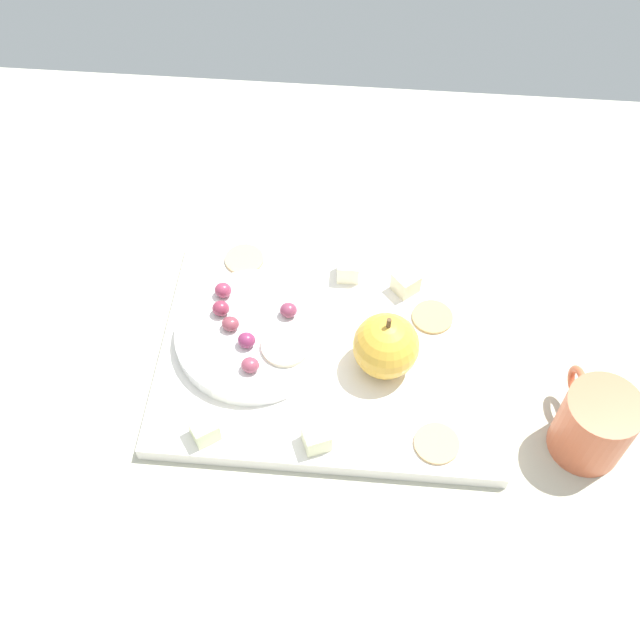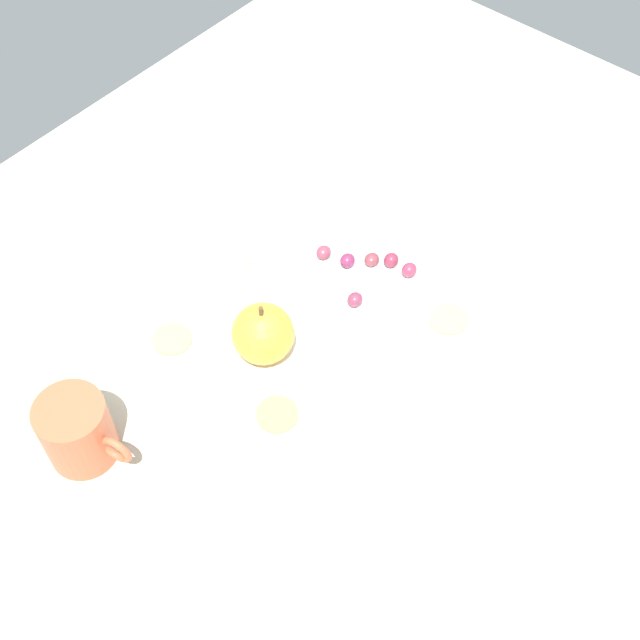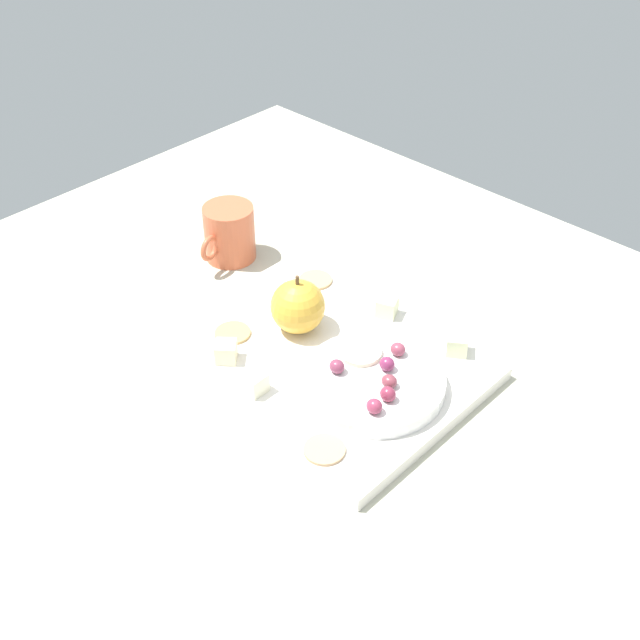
% 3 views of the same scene
% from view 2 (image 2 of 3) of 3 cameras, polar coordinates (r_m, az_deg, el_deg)
% --- Properties ---
extents(table, '(1.36, 1.04, 0.03)m').
position_cam_2_polar(table, '(1.08, -0.01, 0.15)').
color(table, '#B8B6A0').
rests_on(table, ground).
extents(platter, '(0.39, 0.30, 0.02)m').
position_cam_2_polar(platter, '(1.04, -0.69, -0.83)').
color(platter, white).
rests_on(platter, table).
extents(serving_dish, '(0.18, 0.18, 0.02)m').
position_cam_2_polar(serving_dish, '(1.06, 2.57, 2.66)').
color(serving_dish, white).
rests_on(serving_dish, platter).
extents(apple_whole, '(0.07, 0.07, 0.07)m').
position_cam_2_polar(apple_whole, '(0.98, -3.81, -0.92)').
color(apple_whole, gold).
rests_on(apple_whole, platter).
extents(apple_stem, '(0.01, 0.01, 0.01)m').
position_cam_2_polar(apple_stem, '(0.95, -3.95, 0.58)').
color(apple_stem, brown).
rests_on(apple_stem, apple_whole).
extents(cheese_cube_0, '(0.03, 0.03, 0.03)m').
position_cam_2_polar(cheese_cube_0, '(0.98, 3.58, -3.80)').
color(cheese_cube_0, '#F8F4CE').
rests_on(cheese_cube_0, platter).
extents(cheese_cube_1, '(0.03, 0.03, 0.03)m').
position_cam_2_polar(cheese_cube_1, '(1.08, -5.47, 3.52)').
color(cheese_cube_1, '#F1F1C1').
rests_on(cheese_cube_1, platter).
extents(cheese_cube_2, '(0.04, 0.04, 0.03)m').
position_cam_2_polar(cheese_cube_2, '(0.95, 0.25, -6.00)').
color(cheese_cube_2, beige).
rests_on(cheese_cube_2, platter).
extents(cheese_cube_3, '(0.04, 0.04, 0.03)m').
position_cam_2_polar(cheese_cube_3, '(1.13, -1.36, 7.01)').
color(cheese_cube_3, '#ECF2BD').
rests_on(cheese_cube_3, platter).
extents(cracker_0, '(0.05, 0.05, 0.00)m').
position_cam_2_polar(cracker_0, '(1.05, 8.56, 0.07)').
color(cracker_0, tan).
rests_on(cracker_0, platter).
extents(cracker_1, '(0.05, 0.05, 0.00)m').
position_cam_2_polar(cracker_1, '(1.03, -9.84, -1.27)').
color(cracker_1, tan).
rests_on(cracker_1, platter).
extents(cracker_2, '(0.05, 0.05, 0.00)m').
position_cam_2_polar(cracker_2, '(0.96, -2.87, -6.31)').
color(cracker_2, tan).
rests_on(cracker_2, platter).
extents(grape_0, '(0.02, 0.02, 0.02)m').
position_cam_2_polar(grape_0, '(1.02, 2.35, 1.37)').
color(grape_0, '#843750').
rests_on(grape_0, serving_dish).
extents(grape_1, '(0.02, 0.02, 0.02)m').
position_cam_2_polar(grape_1, '(1.06, 4.78, 4.01)').
color(grape_1, '#8A2E45').
rests_on(grape_1, serving_dish).
extents(grape_2, '(0.02, 0.02, 0.02)m').
position_cam_2_polar(grape_2, '(1.06, 1.76, 4.04)').
color(grape_2, '#832D54').
rests_on(grape_2, serving_dish).
extents(grape_3, '(0.02, 0.02, 0.02)m').
position_cam_2_polar(grape_3, '(1.06, 3.47, 4.05)').
color(grape_3, brown).
rests_on(grape_3, serving_dish).
extents(grape_4, '(0.02, 0.02, 0.02)m').
position_cam_2_polar(grape_4, '(1.07, 0.24, 4.54)').
color(grape_4, '#943F53').
rests_on(grape_4, serving_dish).
extents(grape_5, '(0.02, 0.02, 0.02)m').
position_cam_2_polar(grape_5, '(1.05, 5.98, 3.34)').
color(grape_5, '#973550').
rests_on(grape_5, serving_dish).
extents(apple_slice_0, '(0.05, 0.05, 0.01)m').
position_cam_2_polar(apple_slice_0, '(1.04, 0.18, 2.49)').
color(apple_slice_0, beige).
rests_on(apple_slice_0, serving_dish).
extents(cup, '(0.08, 0.11, 0.09)m').
position_cam_2_polar(cup, '(0.96, -15.86, -7.14)').
color(cup, '#D1623F').
rests_on(cup, table).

